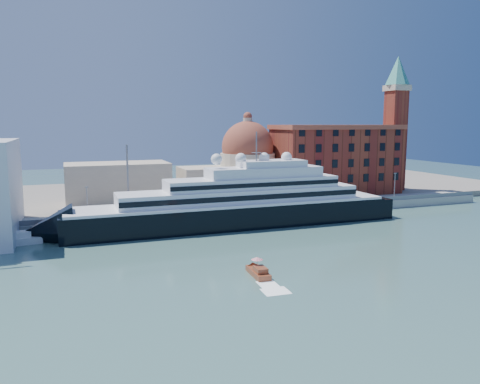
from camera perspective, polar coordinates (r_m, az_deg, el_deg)
name	(u,v)px	position (r m, az deg, el deg)	size (l,w,h in m)	color
ground	(251,251)	(95.74, 1.32, -7.19)	(400.00, 400.00, 0.00)	#3B6763
quay	(204,215)	(126.82, -4.40, -2.77)	(180.00, 10.00, 2.50)	gray
land	(172,194)	(166.09, -8.33, -0.28)	(260.00, 72.00, 2.00)	slate
quay_fence	(209,211)	(122.23, -3.82, -2.31)	(180.00, 0.10, 1.20)	slate
superyacht	(223,208)	(116.37, -2.04, -1.99)	(92.54, 12.83, 27.66)	black
service_barge	(11,241)	(111.41, -26.18, -5.39)	(13.36, 6.30, 2.89)	white
water_taxi	(258,271)	(80.46, 2.27, -9.65)	(2.62, 6.96, 3.26)	brown
warehouse	(336,159)	(162.89, 11.61, 3.99)	(43.00, 19.00, 23.25)	brown
campanile	(396,115)	(176.41, 18.46, 8.92)	(8.40, 8.40, 47.00)	brown
church	(202,170)	(149.74, -4.61, 2.66)	(66.00, 18.00, 25.50)	beige
lamp_posts	(158,186)	(120.90, -9.99, 0.70)	(120.80, 2.40, 18.00)	slate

